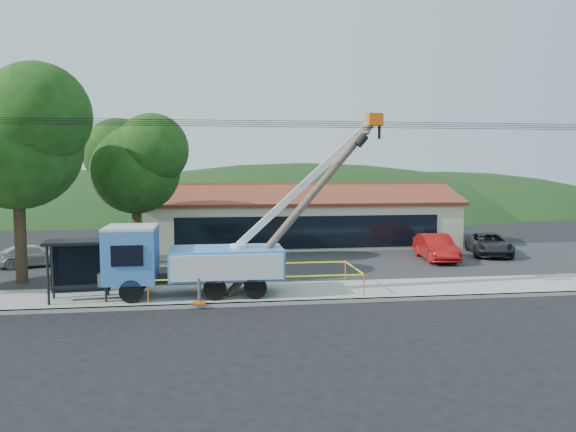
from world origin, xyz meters
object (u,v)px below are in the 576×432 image
Objects in this scene: utility_truck at (191,258)px; leaning_pole at (310,198)px; bus_shelter at (79,256)px; car_silver at (78,277)px; car_white at (34,268)px; car_dark at (489,256)px; car_red at (436,262)px.

utility_truck is 5.96m from leaning_pole.
utility_truck is at bearing 177.66° from leaning_pole.
car_silver is (-1.40, 6.00, -2.04)m from bus_shelter.
car_dark reaches higher than car_white.
utility_truck reaches higher than leaning_pole.
car_dark is at bearing 15.66° from bus_shelter.
utility_truck is 8.66m from car_silver.
car_red is 1.13× the size of car_white.
bus_shelter is 10.38m from car_white.
utility_truck is 21.12m from car_dark.
car_silver reaches higher than car_white.
car_silver is 4.43m from car_white.
bus_shelter is at bearing -106.13° from car_silver.
car_red is (9.34, 7.91, -4.47)m from leaning_pole.
car_dark is (23.67, 9.30, -2.04)m from bus_shelter.
car_silver is 25.29m from car_dark.
leaning_pole reaches higher than car_white.
leaning_pole is at bearing -128.95° from car_dark.
leaning_pole is 1.67× the size of car_red.
car_dark is (28.24, 0.20, 0.00)m from car_white.
car_silver is at bearing -156.00° from car_dark.
car_silver is 0.94× the size of car_white.
car_silver is at bearing -169.26° from car_red.
car_white is at bearing 136.07° from utility_truck.
utility_truck is 13.03m from car_white.
car_white is (-9.29, 8.95, -1.81)m from utility_truck.
bus_shelter reaches higher than car_dark.
car_white is (-23.96, 1.26, 0.00)m from car_red.
leaning_pole is at bearing -2.34° from utility_truck.
car_silver is at bearing 136.28° from utility_truck.
bus_shelter is 0.59× the size of car_red.
leaning_pole is 13.03m from car_red.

